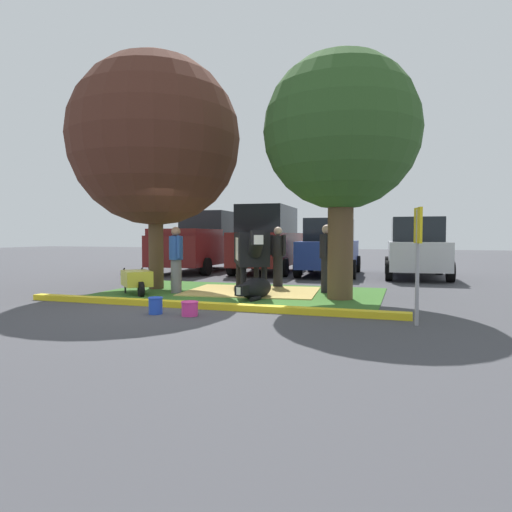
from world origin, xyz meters
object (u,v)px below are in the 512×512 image
at_px(cow_holstein, 251,249).
at_px(person_visitor_near, 326,256).
at_px(pickup_truck_maroon, 200,243).
at_px(parking_sign, 418,242).
at_px(sedan_silver, 416,248).
at_px(suv_black, 268,239).
at_px(bucket_pink, 190,308).
at_px(sedan_blue, 330,248).
at_px(person_visitor_far, 278,255).
at_px(shade_tree_right, 341,133).
at_px(shade_tree_left, 155,140).
at_px(wheelbarrow, 137,279).
at_px(calf_lying, 255,289).
at_px(bucket_blue, 156,305).
at_px(person_handler, 176,258).

distance_m(cow_holstein, person_visitor_near, 1.89).
bearing_deg(pickup_truck_maroon, parking_sign, -48.31).
height_order(parking_sign, sedan_silver, sedan_silver).
relative_size(person_visitor_near, suv_black, 0.36).
bearing_deg(cow_holstein, pickup_truck_maroon, 125.64).
relative_size(cow_holstein, parking_sign, 1.60).
distance_m(bucket_pink, sedan_blue, 9.25).
distance_m(cow_holstein, pickup_truck_maroon, 7.04).
bearing_deg(suv_black, bucket_pink, -81.63).
height_order(person_visitor_far, sedan_blue, sedan_blue).
xyz_separation_m(person_visitor_near, sedan_silver, (2.18, 5.20, 0.07)).
bearing_deg(bucket_pink, shade_tree_right, 52.21).
bearing_deg(shade_tree_left, pickup_truck_maroon, 104.41).
bearing_deg(wheelbarrow, suv_black, 81.15).
xyz_separation_m(person_visitor_near, wheelbarrow, (-4.25, -1.74, -0.52)).
height_order(wheelbarrow, parking_sign, parking_sign).
bearing_deg(shade_tree_left, calf_lying, -18.04).
bearing_deg(shade_tree_right, person_visitor_far, 137.32).
bearing_deg(cow_holstein, bucket_blue, -99.25).
relative_size(person_handler, person_visitor_far, 0.99).
xyz_separation_m(calf_lying, pickup_truck_maroon, (-4.64, 6.96, 0.88)).
height_order(person_handler, sedan_silver, sedan_silver).
distance_m(cow_holstein, sedan_blue, 5.67).
distance_m(person_handler, wheelbarrow, 1.05).
bearing_deg(person_visitor_far, sedan_silver, 50.90).
xyz_separation_m(shade_tree_right, person_visitor_far, (-1.92, 1.77, -2.77)).
bearing_deg(sedan_blue, sedan_silver, -0.54).
xyz_separation_m(cow_holstein, calf_lying, (0.53, -1.23, -0.84)).
distance_m(wheelbarrow, pickup_truck_maroon, 7.37).
relative_size(bucket_blue, sedan_silver, 0.07).
distance_m(parking_sign, sedan_silver, 8.79).
height_order(shade_tree_left, pickup_truck_maroon, shade_tree_left).
xyz_separation_m(calf_lying, person_handler, (-2.16, 0.34, 0.64)).
relative_size(person_visitor_far, parking_sign, 0.89).
bearing_deg(suv_black, person_handler, -92.94).
xyz_separation_m(person_visitor_far, bucket_pink, (-0.32, -4.67, -0.75)).
bearing_deg(shade_tree_right, shade_tree_left, 174.42).
bearing_deg(parking_sign, shade_tree_left, 154.89).
height_order(shade_tree_left, cow_holstein, shade_tree_left).
relative_size(cow_holstein, person_handler, 1.82).
xyz_separation_m(bucket_pink, suv_black, (-1.37, 9.33, 1.13)).
bearing_deg(cow_holstein, sedan_blue, 78.87).
xyz_separation_m(cow_holstein, bucket_pink, (0.09, -3.59, -0.94)).
height_order(cow_holstein, pickup_truck_maroon, pickup_truck_maroon).
height_order(person_handler, suv_black, suv_black).
height_order(calf_lying, parking_sign, parking_sign).
bearing_deg(cow_holstein, parking_sign, -39.89).
distance_m(parking_sign, bucket_blue, 4.64).
xyz_separation_m(shade_tree_left, calf_lying, (3.11, -1.01, -3.67)).
xyz_separation_m(shade_tree_right, cow_holstein, (-2.33, 0.70, -2.58)).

